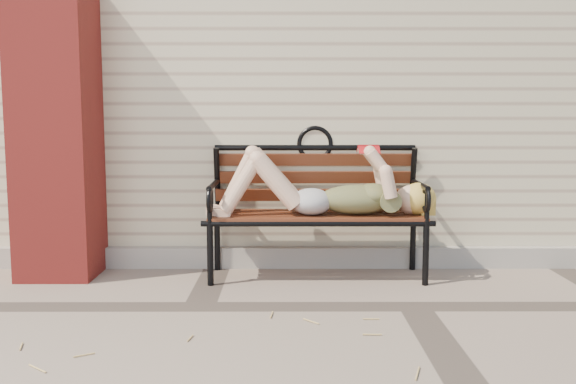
{
  "coord_description": "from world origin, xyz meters",
  "views": [
    {
      "loc": [
        -0.75,
        -3.61,
        1.11
      ],
      "look_at": [
        -0.73,
        0.45,
        0.62
      ],
      "focal_mm": 40.0,
      "sensor_mm": 36.0,
      "label": 1
    }
  ],
  "objects": [
    {
      "name": "ground",
      "position": [
        0.0,
        0.0,
        0.0
      ],
      "size": [
        80.0,
        80.0,
        0.0
      ],
      "primitive_type": "plane",
      "color": "gray",
      "rests_on": "ground"
    },
    {
      "name": "house_wall",
      "position": [
        0.0,
        3.0,
        1.5
      ],
      "size": [
        8.0,
        4.0,
        3.0
      ],
      "primitive_type": "cube",
      "color": "beige",
      "rests_on": "ground"
    },
    {
      "name": "foundation_strip",
      "position": [
        0.0,
        0.97,
        0.07
      ],
      "size": [
        8.0,
        0.1,
        0.15
      ],
      "primitive_type": "cube",
      "color": "#9A948B",
      "rests_on": "ground"
    },
    {
      "name": "brick_pillar",
      "position": [
        -2.3,
        0.75,
        1.0
      ],
      "size": [
        0.5,
        0.5,
        2.0
      ],
      "primitive_type": "cube",
      "color": "#AA2926",
      "rests_on": "ground"
    },
    {
      "name": "garden_bench",
      "position": [
        -0.54,
        0.79,
        0.58
      ],
      "size": [
        1.59,
        0.63,
        1.03
      ],
      "color": "black",
      "rests_on": "ground"
    },
    {
      "name": "reading_woman",
      "position": [
        -0.53,
        0.66,
        0.61
      ],
      "size": [
        1.5,
        0.34,
        0.47
      ],
      "color": "#092C41",
      "rests_on": "ground"
    },
    {
      "name": "straw_scatter",
      "position": [
        -0.74,
        -0.85,
        0.01
      ],
      "size": [
        2.86,
        1.59,
        0.01
      ],
      "color": "tan",
      "rests_on": "ground"
    }
  ]
}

